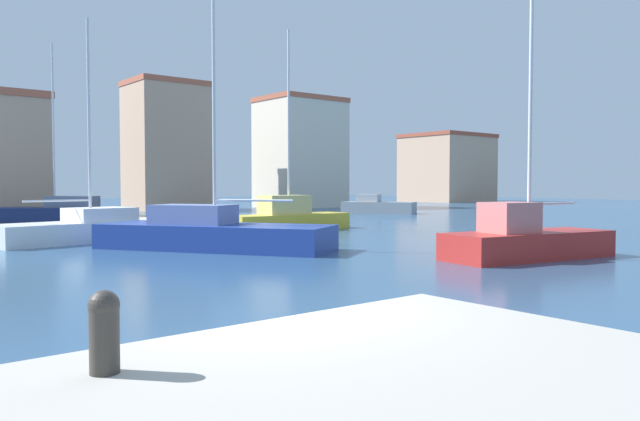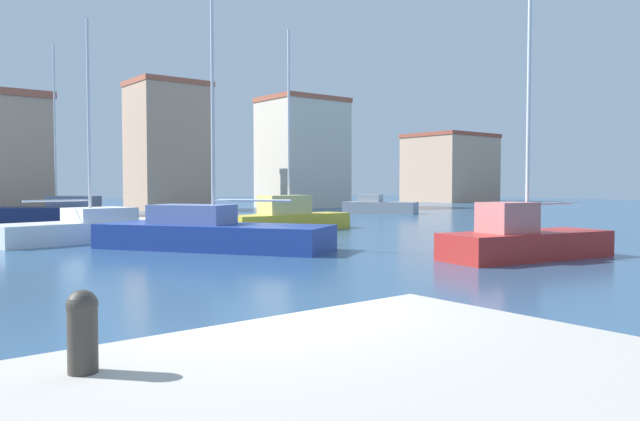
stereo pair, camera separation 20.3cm
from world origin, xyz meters
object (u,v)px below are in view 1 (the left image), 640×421
(sailboat_navy_far_left, at_px, (57,213))
(sailboat_red_near_pier, at_px, (525,239))
(sailboat_blue_mid_harbor, at_px, (212,232))
(mooring_bollard, at_px, (104,328))
(motorboat_grey_outer_mooring, at_px, (377,207))
(sailboat_yellow_center_channel, at_px, (288,217))
(sailboat_white_inner_mooring, at_px, (92,228))

(sailboat_navy_far_left, bearing_deg, sailboat_red_near_pier, -77.75)
(sailboat_blue_mid_harbor, distance_m, sailboat_navy_far_left, 19.74)
(mooring_bollard, distance_m, sailboat_red_near_pier, 17.16)
(sailboat_navy_far_left, bearing_deg, motorboat_grey_outer_mooring, -8.13)
(sailboat_red_near_pier, height_order, sailboat_yellow_center_channel, sailboat_yellow_center_channel)
(sailboat_white_inner_mooring, bearing_deg, motorboat_grey_outer_mooring, 20.80)
(sailboat_yellow_center_channel, height_order, motorboat_grey_outer_mooring, sailboat_yellow_center_channel)
(sailboat_white_inner_mooring, bearing_deg, sailboat_red_near_pier, -59.81)
(mooring_bollard, height_order, sailboat_blue_mid_harbor, sailboat_blue_mid_harbor)
(motorboat_grey_outer_mooring, bearing_deg, sailboat_navy_far_left, 171.87)
(sailboat_red_near_pier, distance_m, sailboat_white_inner_mooring, 17.39)
(sailboat_navy_far_left, distance_m, sailboat_white_inner_mooring, 13.92)
(sailboat_red_near_pier, relative_size, motorboat_grey_outer_mooring, 1.48)
(mooring_bollard, xyz_separation_m, motorboat_grey_outer_mooring, (34.04, 31.65, -0.71))
(mooring_bollard, xyz_separation_m, sailboat_white_inner_mooring, (7.16, 21.43, -0.72))
(sailboat_blue_mid_harbor, xyz_separation_m, motorboat_grey_outer_mooring, (24.54, 16.26, -0.05))
(mooring_bollard, bearing_deg, sailboat_white_inner_mooring, 71.52)
(sailboat_blue_mid_harbor, bearing_deg, sailboat_navy_far_left, 89.50)
(sailboat_yellow_center_channel, xyz_separation_m, motorboat_grey_outer_mooring, (16.74, 10.34, -0.11))
(sailboat_yellow_center_channel, bearing_deg, mooring_bollard, -129.08)
(sailboat_red_near_pier, xyz_separation_m, sailboat_white_inner_mooring, (-8.74, 15.03, -0.06))
(sailboat_yellow_center_channel, xyz_separation_m, sailboat_white_inner_mooring, (-10.14, 0.13, -0.13))
(sailboat_navy_far_left, relative_size, motorboat_grey_outer_mooring, 1.80)
(sailboat_red_near_pier, bearing_deg, sailboat_navy_far_left, 102.25)
(sailboat_yellow_center_channel, bearing_deg, motorboat_grey_outer_mooring, 31.71)
(sailboat_navy_far_left, bearing_deg, mooring_bollard, -105.40)
(sailboat_white_inner_mooring, bearing_deg, sailboat_navy_far_left, 79.61)
(sailboat_navy_far_left, relative_size, sailboat_white_inner_mooring, 1.19)
(sailboat_red_near_pier, bearing_deg, mooring_bollard, -158.06)
(sailboat_navy_far_left, xyz_separation_m, sailboat_white_inner_mooring, (-2.51, -13.69, -0.07))
(sailboat_blue_mid_harbor, bearing_deg, sailboat_white_inner_mooring, 111.10)
(sailboat_yellow_center_channel, height_order, sailboat_white_inner_mooring, sailboat_yellow_center_channel)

